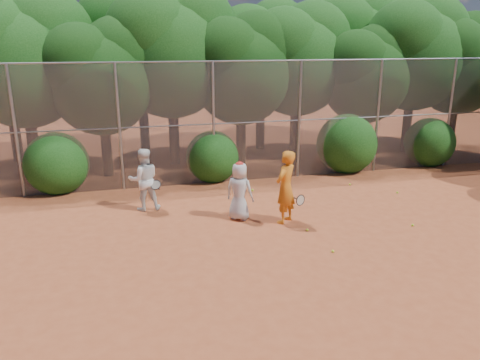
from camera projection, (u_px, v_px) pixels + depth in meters
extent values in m
plane|color=brown|center=(310.00, 254.00, 10.58)|extent=(80.00, 80.00, 0.00)
cylinder|color=gray|center=(16.00, 133.00, 13.90)|extent=(0.09, 0.09, 4.00)
cylinder|color=gray|center=(119.00, 128.00, 14.62)|extent=(0.09, 0.09, 4.00)
cylinder|color=gray|center=(214.00, 124.00, 15.33)|extent=(0.09, 0.09, 4.00)
cylinder|color=gray|center=(299.00, 120.00, 16.04)|extent=(0.09, 0.09, 4.00)
cylinder|color=gray|center=(378.00, 117.00, 16.76)|extent=(0.09, 0.09, 4.00)
cylinder|color=gray|center=(450.00, 114.00, 17.47)|extent=(0.09, 0.09, 4.00)
cylinder|color=gray|center=(243.00, 61.00, 14.99)|extent=(20.00, 0.05, 0.05)
cylinder|color=gray|center=(243.00, 123.00, 15.57)|extent=(20.00, 0.04, 0.04)
cube|color=slate|center=(243.00, 123.00, 15.57)|extent=(20.00, 0.02, 4.00)
cylinder|color=black|center=(33.00, 140.00, 16.43)|extent=(0.38, 0.38, 2.52)
sphere|color=#123F0F|center=(23.00, 68.00, 15.72)|extent=(4.03, 4.03, 4.03)
sphere|color=#123F0F|center=(47.00, 37.00, 16.00)|extent=(3.23, 3.23, 3.23)
cylinder|color=black|center=(106.00, 145.00, 16.43)|extent=(0.36, 0.36, 2.17)
sphere|color=black|center=(101.00, 84.00, 15.82)|extent=(3.47, 3.47, 3.47)
sphere|color=black|center=(120.00, 57.00, 16.05)|extent=(2.78, 2.78, 2.78)
sphere|color=black|center=(80.00, 64.00, 15.23)|extent=(2.60, 2.60, 2.60)
cylinder|color=black|center=(174.00, 130.00, 17.88)|extent=(0.39, 0.39, 2.66)
sphere|color=#123F0F|center=(171.00, 60.00, 17.13)|extent=(4.26, 4.26, 4.26)
sphere|color=#123F0F|center=(191.00, 30.00, 17.42)|extent=(3.40, 3.40, 3.40)
sphere|color=#123F0F|center=(150.00, 36.00, 16.41)|extent=(3.19, 3.19, 3.19)
cylinder|color=black|center=(241.00, 135.00, 17.98)|extent=(0.37, 0.37, 2.27)
sphere|color=black|center=(241.00, 76.00, 17.33)|extent=(3.64, 3.64, 3.64)
sphere|color=black|center=(257.00, 50.00, 17.58)|extent=(2.91, 2.91, 2.91)
sphere|color=black|center=(226.00, 56.00, 16.72)|extent=(2.73, 2.73, 2.73)
cylinder|color=black|center=(295.00, 126.00, 19.29)|extent=(0.38, 0.38, 2.45)
sphere|color=#123F0F|center=(297.00, 66.00, 18.59)|extent=(3.92, 3.92, 3.92)
sphere|color=#123F0F|center=(312.00, 41.00, 18.86)|extent=(3.14, 3.14, 3.14)
sphere|color=#123F0F|center=(283.00, 46.00, 17.93)|extent=(2.94, 2.94, 2.94)
cylinder|color=black|center=(361.00, 132.00, 19.01)|extent=(0.36, 0.36, 2.10)
sphere|color=black|center=(365.00, 80.00, 18.41)|extent=(3.36, 3.36, 3.36)
sphere|color=black|center=(378.00, 58.00, 18.64)|extent=(2.69, 2.69, 2.69)
sphere|color=black|center=(356.00, 63.00, 17.84)|extent=(2.52, 2.52, 2.52)
cylinder|color=black|center=(407.00, 121.00, 20.09)|extent=(0.39, 0.39, 2.59)
sphere|color=#123F0F|center=(414.00, 60.00, 19.35)|extent=(4.14, 4.14, 4.14)
sphere|color=#123F0F|center=(428.00, 34.00, 19.64)|extent=(3.32, 3.32, 3.32)
sphere|color=#123F0F|center=(405.00, 39.00, 18.65)|extent=(3.11, 3.11, 3.11)
cylinder|color=black|center=(452.00, 123.00, 20.32)|extent=(0.37, 0.37, 2.31)
sphere|color=black|center=(459.00, 70.00, 19.67)|extent=(3.70, 3.70, 3.70)
sphere|color=black|center=(470.00, 47.00, 19.92)|extent=(2.96, 2.96, 2.96)
sphere|color=black|center=(452.00, 52.00, 19.05)|extent=(2.77, 2.77, 2.77)
cylinder|color=black|center=(15.00, 128.00, 18.31)|extent=(0.39, 0.39, 2.62)
sphere|color=#123F0F|center=(5.00, 61.00, 17.57)|extent=(4.20, 4.20, 4.20)
sphere|color=#123F0F|center=(27.00, 32.00, 17.86)|extent=(3.36, 3.36, 3.36)
cylinder|color=black|center=(144.00, 120.00, 19.66)|extent=(0.40, 0.40, 2.80)
sphere|color=#123F0F|center=(140.00, 53.00, 18.87)|extent=(4.48, 4.48, 4.48)
sphere|color=#123F0F|center=(160.00, 24.00, 19.18)|extent=(3.58, 3.58, 3.58)
sphere|color=#123F0F|center=(118.00, 29.00, 18.11)|extent=(3.36, 3.36, 3.36)
cylinder|color=black|center=(260.00, 120.00, 20.52)|extent=(0.38, 0.38, 2.52)
sphere|color=#123F0F|center=(261.00, 62.00, 19.81)|extent=(4.03, 4.03, 4.03)
sphere|color=#123F0F|center=(277.00, 37.00, 20.08)|extent=(3.23, 3.23, 3.23)
sphere|color=#123F0F|center=(247.00, 43.00, 19.13)|extent=(3.02, 3.02, 3.02)
cylinder|color=black|center=(348.00, 112.00, 22.12)|extent=(0.40, 0.40, 2.73)
sphere|color=#123F0F|center=(352.00, 53.00, 21.35)|extent=(4.37, 4.37, 4.37)
sphere|color=#123F0F|center=(366.00, 29.00, 21.64)|extent=(3.49, 3.49, 3.49)
sphere|color=#123F0F|center=(341.00, 33.00, 20.61)|extent=(3.28, 3.28, 3.28)
sphere|color=#123F0F|center=(56.00, 161.00, 14.71)|extent=(2.00, 2.00, 2.00)
sphere|color=#123F0F|center=(212.00, 154.00, 15.93)|extent=(1.80, 1.80, 1.80)
sphere|color=#123F0F|center=(347.00, 141.00, 17.06)|extent=(2.20, 2.20, 2.20)
sphere|color=#123F0F|center=(430.00, 140.00, 17.93)|extent=(1.90, 1.90, 1.90)
imported|color=orange|center=(286.00, 187.00, 12.17)|extent=(0.84, 0.81, 1.94)
torus|color=black|center=(300.00, 200.00, 12.16)|extent=(0.29, 0.14, 0.30)
cylinder|color=black|center=(295.00, 198.00, 12.33)|extent=(0.14, 0.27, 0.04)
imported|color=silver|center=(239.00, 191.00, 12.45)|extent=(0.91, 0.86, 1.57)
ellipsoid|color=red|center=(239.00, 164.00, 12.23)|extent=(0.22, 0.22, 0.13)
sphere|color=#BCE129|center=(252.00, 190.00, 12.31)|extent=(0.07, 0.07, 0.07)
imported|color=silver|center=(144.00, 180.00, 13.12)|extent=(0.91, 0.73, 1.77)
torus|color=black|center=(156.00, 185.00, 12.94)|extent=(0.36, 0.31, 0.25)
cylinder|color=black|center=(158.00, 188.00, 13.14)|extent=(0.13, 0.23, 0.20)
sphere|color=#BCE129|center=(397.00, 192.00, 14.73)|extent=(0.07, 0.07, 0.07)
sphere|color=#BCE129|center=(333.00, 251.00, 10.65)|extent=(0.07, 0.07, 0.07)
sphere|color=#BCE129|center=(413.00, 225.00, 12.14)|extent=(0.07, 0.07, 0.07)
sphere|color=#BCE129|center=(307.00, 230.00, 11.84)|extent=(0.07, 0.07, 0.07)
sphere|color=#BCE129|center=(350.00, 184.00, 15.56)|extent=(0.07, 0.07, 0.07)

